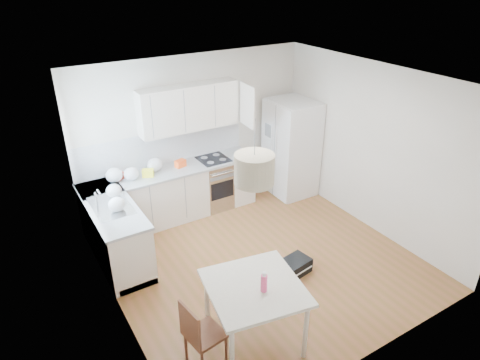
{
  "coord_description": "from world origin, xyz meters",
  "views": [
    {
      "loc": [
        -2.97,
        -4.27,
        3.98
      ],
      "look_at": [
        -0.11,
        0.4,
        1.2
      ],
      "focal_mm": 32.0,
      "sensor_mm": 36.0,
      "label": 1
    }
  ],
  "objects_px": {
    "dining_chair": "(205,333)",
    "gym_bag": "(294,267)",
    "refrigerator": "(292,148)",
    "dining_table": "(255,292)"
  },
  "relations": [
    {
      "from": "refrigerator",
      "to": "dining_table",
      "type": "bearing_deg",
      "value": -132.84
    },
    {
      "from": "dining_table",
      "to": "gym_bag",
      "type": "relative_size",
      "value": 2.55
    },
    {
      "from": "refrigerator",
      "to": "gym_bag",
      "type": "bearing_deg",
      "value": -125.12
    },
    {
      "from": "refrigerator",
      "to": "dining_chair",
      "type": "distance_m",
      "value": 4.31
    },
    {
      "from": "dining_chair",
      "to": "gym_bag",
      "type": "height_order",
      "value": "dining_chair"
    },
    {
      "from": "dining_chair",
      "to": "gym_bag",
      "type": "xyz_separation_m",
      "value": [
        1.78,
        0.71,
        -0.33
      ]
    },
    {
      "from": "refrigerator",
      "to": "gym_bag",
      "type": "distance_m",
      "value": 2.66
    },
    {
      "from": "dining_table",
      "to": "gym_bag",
      "type": "height_order",
      "value": "dining_table"
    },
    {
      "from": "dining_chair",
      "to": "gym_bag",
      "type": "relative_size",
      "value": 1.89
    },
    {
      "from": "refrigerator",
      "to": "dining_table",
      "type": "height_order",
      "value": "refrigerator"
    }
  ]
}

